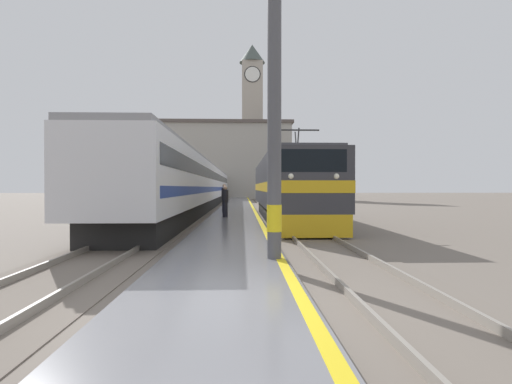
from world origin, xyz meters
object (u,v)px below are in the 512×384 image
at_px(catenary_mast, 276,72).
at_px(locomotive_train, 287,188).
at_px(passenger_train, 201,185).
at_px(second_waiting_passenger, 225,201).
at_px(person_on_platform, 224,198).
at_px(clock_tower, 252,117).

bearing_deg(catenary_mast, locomotive_train, 82.64).
bearing_deg(passenger_train, second_waiting_passenger, -78.96).
distance_m(passenger_train, second_waiting_passenger, 14.77).
relative_size(person_on_platform, clock_tower, 0.06).
distance_m(locomotive_train, person_on_platform, 4.69).
xyz_separation_m(locomotive_train, passenger_train, (-6.22, 13.54, 0.26)).
bearing_deg(second_waiting_passenger, clock_tower, 86.93).
distance_m(locomotive_train, catenary_mast, 13.77).
relative_size(second_waiting_passenger, clock_tower, 0.06).
distance_m(person_on_platform, second_waiting_passenger, 3.86).
relative_size(passenger_train, catenary_mast, 5.92).
relative_size(catenary_mast, clock_tower, 0.31).
relative_size(person_on_platform, second_waiting_passenger, 1.08).
distance_m(locomotive_train, second_waiting_passenger, 3.58).
relative_size(catenary_mast, second_waiting_passenger, 5.12).
distance_m(second_waiting_passenger, clock_tower, 52.53).
distance_m(catenary_mast, person_on_platform, 16.75).
distance_m(locomotive_train, clock_tower, 51.40).
relative_size(locomotive_train, person_on_platform, 9.60).
distance_m(passenger_train, catenary_mast, 27.42).
bearing_deg(clock_tower, passenger_train, -98.69).
distance_m(person_on_platform, clock_tower, 48.81).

